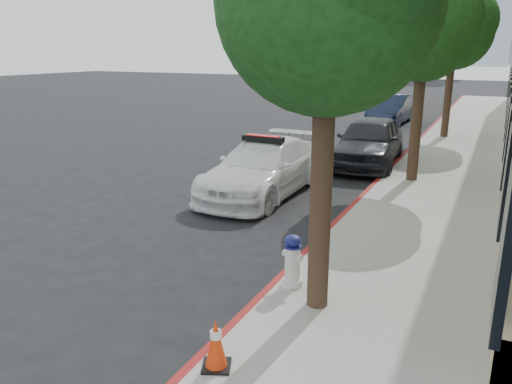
{
  "coord_description": "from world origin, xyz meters",
  "views": [
    {
      "loc": [
        4.96,
        -8.21,
        3.7
      ],
      "look_at": [
        0.83,
        0.22,
        1.0
      ],
      "focal_mm": 35.0,
      "sensor_mm": 36.0,
      "label": 1
    }
  ],
  "objects_px": {
    "parked_car_mid": "(369,141)",
    "fire_hydrant": "(292,261)",
    "parked_car_far": "(391,109)",
    "traffic_cone": "(216,343)",
    "police_car": "(263,168)"
  },
  "relations": [
    {
      "from": "parked_car_mid",
      "to": "fire_hydrant",
      "type": "distance_m",
      "value": 9.52
    },
    {
      "from": "parked_car_far",
      "to": "fire_hydrant",
      "type": "height_order",
      "value": "parked_car_far"
    },
    {
      "from": "parked_car_far",
      "to": "fire_hydrant",
      "type": "distance_m",
      "value": 19.53
    },
    {
      "from": "fire_hydrant",
      "to": "traffic_cone",
      "type": "bearing_deg",
      "value": -74.43
    },
    {
      "from": "traffic_cone",
      "to": "parked_car_mid",
      "type": "bearing_deg",
      "value": 95.58
    },
    {
      "from": "parked_car_mid",
      "to": "traffic_cone",
      "type": "bearing_deg",
      "value": -89.16
    },
    {
      "from": "police_car",
      "to": "fire_hydrant",
      "type": "distance_m",
      "value": 5.63
    },
    {
      "from": "police_car",
      "to": "parked_car_mid",
      "type": "relative_size",
      "value": 1.04
    },
    {
      "from": "police_car",
      "to": "parked_car_far",
      "type": "distance_m",
      "value": 14.5
    },
    {
      "from": "fire_hydrant",
      "to": "parked_car_far",
      "type": "bearing_deg",
      "value": 112.83
    },
    {
      "from": "police_car",
      "to": "parked_car_mid",
      "type": "bearing_deg",
      "value": 70.51
    },
    {
      "from": "parked_car_far",
      "to": "fire_hydrant",
      "type": "relative_size",
      "value": 5.34
    },
    {
      "from": "parked_car_mid",
      "to": "fire_hydrant",
      "type": "bearing_deg",
      "value": -87.8
    },
    {
      "from": "parked_car_mid",
      "to": "traffic_cone",
      "type": "relative_size",
      "value": 7.54
    },
    {
      "from": "parked_car_far",
      "to": "traffic_cone",
      "type": "distance_m",
      "value": 21.83
    }
  ]
}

